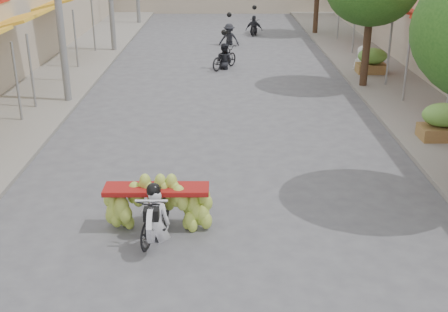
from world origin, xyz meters
The scene contains 9 objects.
sidewalk_left centered at (-7.00, 15.00, 0.06)m, with size 4.00×60.00×0.12m, color gray.
sidewalk_right centered at (7.00, 15.00, 0.06)m, with size 4.00×60.00×0.12m, color gray.
produce_crate_mid centered at (6.20, 8.00, 0.71)m, with size 1.20×0.88×1.16m.
produce_crate_far centered at (6.20, 16.00, 0.71)m, with size 1.20×0.88×1.16m.
banana_motorbike centered at (-1.31, 2.84, 0.68)m, with size 2.20×1.84×2.00m.
pedestrian centered at (6.02, 16.86, 1.09)m, with size 1.04×0.73×1.93m.
bg_motorbike_a centered at (0.08, 17.31, 0.73)m, with size 1.45×1.79×1.95m.
bg_motorbike_b centered at (0.36, 22.80, 0.88)m, with size 1.15×1.57×1.95m.
bg_motorbike_c centered at (1.84, 25.86, 0.82)m, with size 1.04×1.56×1.95m.
Camera 1 is at (-0.01, -6.98, 5.61)m, focal length 45.00 mm.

